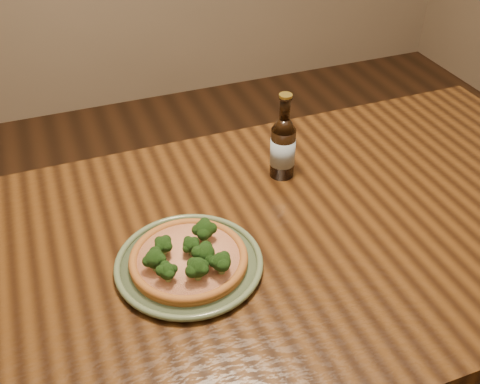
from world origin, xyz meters
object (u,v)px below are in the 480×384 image
object	(u,v)px
beer_bottle	(283,147)
plate	(189,264)
pizza	(189,258)
table	(295,258)

from	to	relation	value
beer_bottle	plate	bearing A→B (deg)	-156.52
plate	pizza	distance (m)	0.02
beer_bottle	pizza	bearing A→B (deg)	-156.14
plate	beer_bottle	xyz separation A→B (m)	(0.32, 0.23, 0.07)
pizza	beer_bottle	distance (m)	0.40
plate	beer_bottle	bearing A→B (deg)	36.65
table	plate	distance (m)	0.28
plate	beer_bottle	size ratio (longest dim) A/B	1.36
table	pizza	bearing A→B (deg)	-172.56
pizza	beer_bottle	size ratio (longest dim) A/B	1.08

